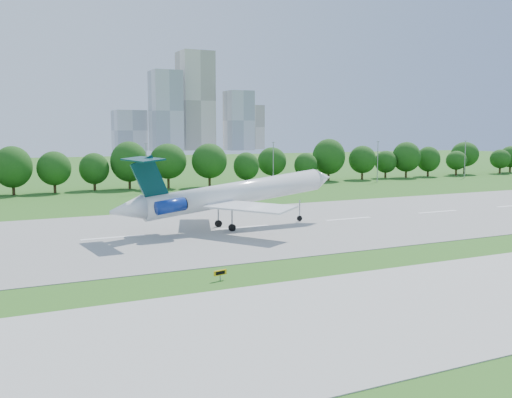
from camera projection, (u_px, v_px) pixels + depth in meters
name	position (u px, v px, depth m)	size (l,w,h in m)	color
ground	(458.00, 245.00, 75.28)	(600.00, 600.00, 0.00)	#255E18
runway	(349.00, 219.00, 97.65)	(400.00, 45.00, 0.08)	gray
tree_line	(208.00, 164.00, 156.89)	(288.40, 8.40, 10.40)	#382314
light_poles	(213.00, 165.00, 146.85)	(175.90, 0.25, 12.19)	gray
skyline	(192.00, 113.00, 464.40)	(127.00, 52.00, 80.00)	#B2B2B7
airliner	(226.00, 194.00, 87.00)	(38.67, 27.89, 11.67)	white
taxi_sign_left	(220.00, 273.00, 57.42)	(1.51, 0.53, 1.06)	gray
service_vehicle_b	(152.00, 194.00, 132.97)	(1.32, 3.27, 1.11)	white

